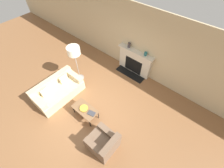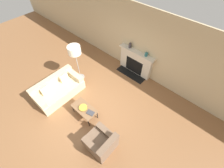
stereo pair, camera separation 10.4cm
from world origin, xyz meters
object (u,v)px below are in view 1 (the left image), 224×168
fireplace (135,62)px  book (91,113)px  coffee_table (85,110)px  mantel_vase_left (129,45)px  bowl (84,108)px  mantel_vase_center_left (146,54)px  couch (58,91)px  floor_lamp (74,52)px  armchair_near (103,143)px

fireplace → book: fireplace is taller
coffee_table → mantel_vase_left: (-0.39, 3.01, 0.84)m
bowl → mantel_vase_left: mantel_vase_left is taller
book → mantel_vase_left: 3.17m
bowl → mantel_vase_center_left: bearing=81.7°
couch → book: couch is taller
mantel_vase_left → coffee_table: bearing=-82.6°
bowl → floor_lamp: 2.12m
armchair_near → floor_lamp: size_ratio=0.52×
floor_lamp → mantel_vase_center_left: floor_lamp is taller
armchair_near → bowl: 1.33m
couch → floor_lamp: (-0.08, 1.16, 1.13)m
couch → mantel_vase_center_left: (1.90, 3.08, 0.91)m
armchair_near → book: size_ratio=2.98×
fireplace → mantel_vase_center_left: bearing=2.0°
book → floor_lamp: 2.36m
coffee_table → armchair_near: bearing=-18.7°
coffee_table → fireplace: bearing=90.1°
mantel_vase_center_left → book: bearing=-92.2°
mantel_vase_left → bowl: bearing=-83.2°
armchair_near → fireplace: bearing=-160.1°
floor_lamp → mantel_vase_center_left: bearing=44.0°
coffee_table → floor_lamp: floor_lamp is taller
floor_lamp → mantel_vase_left: (1.18, 1.92, -0.18)m
couch → fireplace: bearing=-25.8°
bowl → mantel_vase_left: 3.14m
book → mantel_vase_left: bearing=89.4°
coffee_table → floor_lamp: size_ratio=0.56×
bowl → couch: bearing=-178.0°
couch → mantel_vase_left: (1.09, 3.08, 0.95)m
fireplace → armchair_near: bearing=-70.1°
bowl → armchair_near: bearing=-17.7°
fireplace → mantel_vase_left: 0.79m
couch → armchair_near: bearing=-97.3°
bowl → mantel_vase_center_left: 3.15m
bowl → book: bowl is taller
fireplace → armchair_near: size_ratio=1.91×
armchair_near → mantel_vase_center_left: (-0.82, 3.43, 0.89)m
mantel_vase_center_left → couch: bearing=-121.7°
fireplace → coffee_table: 3.00m
floor_lamp → mantel_vase_left: 2.26m
bowl → floor_lamp: (-1.54, 1.11, 0.95)m
armchair_near → floor_lamp: floor_lamp is taller
couch → mantel_vase_left: 3.40m
mantel_vase_left → couch: bearing=-109.6°
book → mantel_vase_center_left: size_ratio=2.05×
armchair_near → book: (-0.93, 0.44, 0.13)m
bowl → mantel_vase_center_left: mantel_vase_center_left is taller
fireplace → armchair_near: 3.64m
couch → mantel_vase_center_left: bearing=-31.7°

